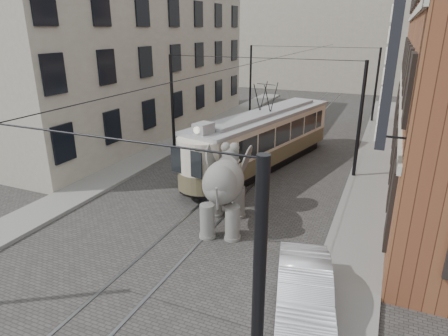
% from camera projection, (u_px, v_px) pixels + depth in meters
% --- Properties ---
extents(ground, '(120.00, 120.00, 0.00)m').
position_uv_depth(ground, '(216.00, 206.00, 17.29)').
color(ground, '#3E3B39').
extents(tram_rails, '(1.54, 80.00, 0.02)m').
position_uv_depth(tram_rails, '(216.00, 206.00, 17.28)').
color(tram_rails, slate).
rests_on(tram_rails, ground).
extents(sidewalk_right, '(2.00, 60.00, 0.15)m').
position_uv_depth(sidewalk_right, '(358.00, 231.00, 15.03)').
color(sidewalk_right, slate).
rests_on(sidewalk_right, ground).
extents(sidewalk_left, '(2.00, 60.00, 0.15)m').
position_uv_depth(sidewalk_left, '(99.00, 183.00, 19.68)').
color(sidewalk_left, slate).
rests_on(sidewalk_left, ground).
extents(stucco_building, '(7.00, 24.00, 10.00)m').
position_uv_depth(stucco_building, '(135.00, 64.00, 28.33)').
color(stucco_building, gray).
rests_on(stucco_building, ground).
extents(distant_block, '(28.00, 10.00, 14.00)m').
position_uv_depth(distant_block, '(346.00, 32.00, 49.49)').
color(distant_block, gray).
rests_on(distant_block, ground).
extents(catenary, '(11.00, 30.20, 6.00)m').
position_uv_depth(catenary, '(251.00, 117.00, 20.67)').
color(catenary, black).
rests_on(catenary, ground).
extents(tram, '(5.14, 12.00, 4.67)m').
position_uv_depth(tram, '(265.00, 126.00, 21.45)').
color(tram, beige).
rests_on(tram, ground).
extents(elephant, '(3.81, 5.34, 2.95)m').
position_uv_depth(elephant, '(223.00, 192.00, 15.04)').
color(elephant, slate).
rests_on(elephant, ground).
extents(parked_car, '(2.39, 4.38, 1.37)m').
position_uv_depth(parked_car, '(304.00, 291.00, 10.61)').
color(parked_car, silver).
rests_on(parked_car, ground).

